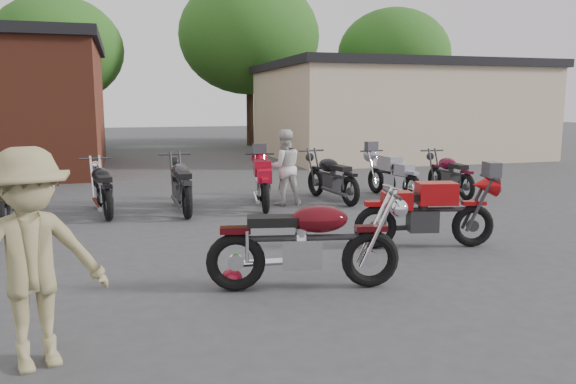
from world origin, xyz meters
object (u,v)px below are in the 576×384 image
object	(u,v)px
row_bike_2	(102,185)
row_bike_4	(263,179)
row_bike_1	(11,192)
row_bike_7	(450,172)
helmet	(232,278)
row_bike_5	(331,174)
vintage_motorcycle	(308,236)
row_bike_3	(181,182)
sportbike	(428,209)
person_tan	(32,260)
row_bike_6	(392,173)
person_light	(284,167)

from	to	relation	value
row_bike_2	row_bike_4	size ratio (longest dim) A/B	0.99
row_bike_1	row_bike_4	size ratio (longest dim) A/B	0.93
row_bike_4	row_bike_7	bearing A→B (deg)	-78.06
helmet	row_bike_5	distance (m)	6.28
helmet	row_bike_2	size ratio (longest dim) A/B	0.13
helmet	row_bike_7	xyz separation A→B (m)	(6.29, 5.22, 0.45)
row_bike_4	row_bike_5	xyz separation A→B (m)	(1.66, 0.27, 0.01)
vintage_motorcycle	row_bike_3	distance (m)	5.38
sportbike	person_tan	xyz separation A→B (m)	(-5.20, -2.57, 0.33)
row_bike_3	row_bike_7	distance (m)	6.37
row_bike_6	person_tan	bearing A→B (deg)	127.65
vintage_motorcycle	row_bike_2	size ratio (longest dim) A/B	1.11
vintage_motorcycle	helmet	xyz separation A→B (m)	(-0.86, 0.30, -0.53)
sportbike	row_bike_5	xyz separation A→B (m)	(0.06, 4.30, -0.01)
vintage_motorcycle	row_bike_2	bearing A→B (deg)	125.73
person_light	helmet	bearing A→B (deg)	66.70
sportbike	row_bike_3	size ratio (longest dim) A/B	0.98
vintage_motorcycle	person_light	world-z (taller)	person_light
person_light	row_bike_6	size ratio (longest dim) A/B	0.82
helmet	row_bike_1	distance (m)	5.96
sportbike	row_bike_1	bearing A→B (deg)	161.14
row_bike_1	row_bike_4	world-z (taller)	row_bike_4
row_bike_6	row_bike_4	bearing A→B (deg)	87.35
row_bike_2	row_bike_6	xyz separation A→B (m)	(6.45, 0.14, -0.01)
helmet	person_light	distance (m)	5.63
row_bike_5	row_bike_6	xyz separation A→B (m)	(1.53, 0.02, -0.02)
person_tan	row_bike_2	xyz separation A→B (m)	(0.33, 6.74, -0.35)
person_light	row_bike_2	xyz separation A→B (m)	(-3.77, 0.04, -0.24)
row_bike_4	row_bike_1	bearing A→B (deg)	100.57
person_light	row_bike_5	size ratio (longest dim) A/B	0.79
row_bike_1	row_bike_5	world-z (taller)	row_bike_5
row_bike_1	row_bike_5	distance (m)	6.55
vintage_motorcycle	row_bike_3	xyz separation A→B (m)	(-0.95, 5.29, -0.03)
vintage_motorcycle	row_bike_5	world-z (taller)	vintage_motorcycle
row_bike_2	row_bike_7	distance (m)	7.91
person_tan	row_bike_4	xyz separation A→B (m)	(3.60, 6.60, -0.34)
vintage_motorcycle	sportbike	bearing A→B (deg)	40.39
row_bike_6	row_bike_2	bearing A→B (deg)	83.49
person_light	row_bike_5	distance (m)	1.19
row_bike_1	row_bike_7	world-z (taller)	row_bike_7
helmet	row_bike_2	bearing A→B (deg)	107.38
person_light	person_tan	distance (m)	7.86
row_bike_6	row_bike_7	size ratio (longest dim) A/B	1.02
row_bike_4	row_bike_3	bearing A→B (deg)	101.52
sportbike	helmet	size ratio (longest dim) A/B	8.19
row_bike_1	row_bike_3	bearing A→B (deg)	-88.97
row_bike_5	row_bike_6	world-z (taller)	row_bike_5
row_bike_3	row_bike_5	bearing A→B (deg)	-86.04
vintage_motorcycle	person_tan	xyz separation A→B (m)	(-2.82, -1.25, 0.29)
helmet	row_bike_4	xyz separation A→B (m)	(1.64, 5.05, 0.47)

